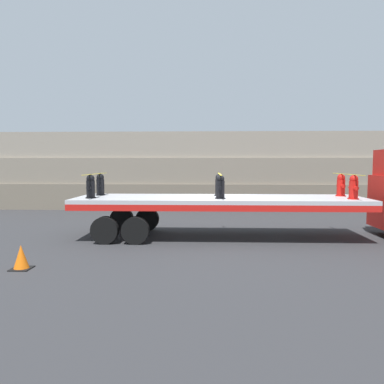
% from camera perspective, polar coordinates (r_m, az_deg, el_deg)
% --- Properties ---
extents(ground_plane, '(120.00, 120.00, 0.00)m').
position_cam_1_polar(ground_plane, '(12.96, 4.20, -6.89)').
color(ground_plane, '#2D2D30').
extents(rock_cliff, '(60.00, 3.30, 4.23)m').
position_cam_1_polar(rock_cliff, '(21.51, 3.43, 3.29)').
color(rock_cliff, '#706656').
rests_on(rock_cliff, ground_plane).
extents(flatbed_trailer, '(9.73, 2.66, 1.38)m').
position_cam_1_polar(flatbed_trailer, '(12.78, 1.39, -1.91)').
color(flatbed_trailer, '#B2B2B7').
rests_on(flatbed_trailer, ground_plane).
extents(fire_hydrant_black_near_0, '(0.35, 0.55, 0.78)m').
position_cam_1_polar(fire_hydrant_black_near_0, '(12.75, -15.19, 0.76)').
color(fire_hydrant_black_near_0, black).
rests_on(fire_hydrant_black_near_0, flatbed_trailer).
extents(fire_hydrant_black_far_0, '(0.35, 0.55, 0.78)m').
position_cam_1_polar(fire_hydrant_black_far_0, '(13.83, -13.79, 1.06)').
color(fire_hydrant_black_far_0, black).
rests_on(fire_hydrant_black_far_0, flatbed_trailer).
extents(fire_hydrant_black_near_1, '(0.35, 0.55, 0.78)m').
position_cam_1_polar(fire_hydrant_black_near_1, '(12.17, 4.33, 0.73)').
color(fire_hydrant_black_near_1, black).
rests_on(fire_hydrant_black_near_1, flatbed_trailer).
extents(fire_hydrant_black_far_1, '(0.35, 0.55, 0.78)m').
position_cam_1_polar(fire_hydrant_black_far_1, '(13.30, 4.16, 1.05)').
color(fire_hydrant_black_far_1, black).
rests_on(fire_hydrant_black_far_1, flatbed_trailer).
extents(fire_hydrant_red_near_2, '(0.35, 0.55, 0.78)m').
position_cam_1_polar(fire_hydrant_red_near_2, '(13.04, 23.40, 0.63)').
color(fire_hydrant_red_near_2, red).
rests_on(fire_hydrant_red_near_2, flatbed_trailer).
extents(fire_hydrant_red_far_2, '(0.35, 0.55, 0.78)m').
position_cam_1_polar(fire_hydrant_red_far_2, '(14.10, 21.75, 0.93)').
color(fire_hydrant_red_far_2, red).
rests_on(fire_hydrant_red_far_2, flatbed_trailer).
extents(cargo_strap_rear, '(0.05, 2.76, 0.01)m').
position_cam_1_polar(cargo_strap_rear, '(13.27, -14.50, 2.68)').
color(cargo_strap_rear, yellow).
rests_on(cargo_strap_rear, fire_hydrant_black_near_0).
extents(cargo_strap_middle, '(0.05, 2.76, 0.01)m').
position_cam_1_polar(cargo_strap_middle, '(12.72, 4.25, 2.74)').
color(cargo_strap_middle, yellow).
rests_on(cargo_strap_middle, fire_hydrant_black_near_1).
extents(cargo_strap_front, '(0.05, 2.76, 0.01)m').
position_cam_1_polar(cargo_strap_front, '(13.55, 22.59, 2.52)').
color(cargo_strap_front, yellow).
rests_on(cargo_strap_front, fire_hydrant_red_near_2).
extents(traffic_cone, '(0.46, 0.46, 0.59)m').
position_cam_1_polar(traffic_cone, '(9.98, -24.59, -9.04)').
color(traffic_cone, black).
rests_on(traffic_cone, ground_plane).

